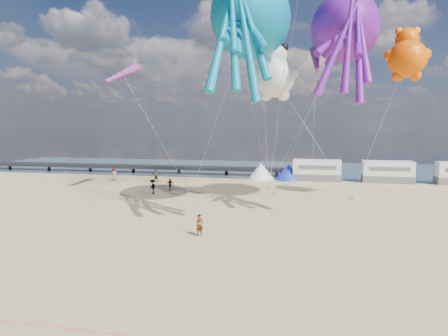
% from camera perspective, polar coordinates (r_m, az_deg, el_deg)
% --- Properties ---
extents(ground, '(120.00, 120.00, 0.00)m').
position_cam_1_polar(ground, '(20.21, -2.96, -16.59)').
color(ground, '#D6BD7B').
rests_on(ground, ground).
extents(water, '(120.00, 120.00, 0.00)m').
position_cam_1_polar(water, '(73.58, 8.20, -0.10)').
color(water, '#354F66').
rests_on(water, ground).
extents(pier, '(60.00, 3.00, 0.50)m').
position_cam_1_polar(pier, '(70.51, -15.79, 0.27)').
color(pier, black).
rests_on(pier, ground).
extents(motorhome_0, '(6.60, 2.50, 3.00)m').
position_cam_1_polar(motorhome_0, '(58.36, 13.10, -0.31)').
color(motorhome_0, silver).
rests_on(motorhome_0, ground).
extents(motorhome_1, '(6.60, 2.50, 3.00)m').
position_cam_1_polar(motorhome_1, '(59.31, 22.31, -0.51)').
color(motorhome_1, silver).
rests_on(motorhome_1, ground).
extents(tent_white, '(4.00, 4.00, 2.40)m').
position_cam_1_polar(tent_white, '(58.78, 5.27, -0.43)').
color(tent_white, white).
rests_on(tent_white, ground).
extents(tent_blue, '(4.00, 4.00, 2.40)m').
position_cam_1_polar(tent_blue, '(58.45, 9.17, -0.52)').
color(tent_blue, '#1933CC').
rests_on(tent_blue, ground).
extents(standing_person, '(0.67, 0.66, 1.55)m').
position_cam_1_polar(standing_person, '(28.60, -3.49, -8.15)').
color(standing_person, tan).
rests_on(standing_person, ground).
extents(beachgoer_2, '(1.04, 1.04, 1.70)m').
position_cam_1_polar(beachgoer_2, '(46.43, -10.17, -2.66)').
color(beachgoer_2, '#7F6659').
rests_on(beachgoer_2, ground).
extents(beachgoer_3, '(1.12, 1.03, 1.51)m').
position_cam_1_polar(beachgoer_3, '(48.54, -7.70, -2.35)').
color(beachgoer_3, '#7F6659').
rests_on(beachgoer_3, ground).
extents(beachgoer_4, '(0.91, 1.05, 1.70)m').
position_cam_1_polar(beachgoer_4, '(56.60, -9.68, -1.10)').
color(beachgoer_4, '#7F6659').
rests_on(beachgoer_4, ground).
extents(beachgoer_6, '(0.45, 0.68, 1.85)m').
position_cam_1_polar(beachgoer_6, '(59.58, -15.41, -0.81)').
color(beachgoer_6, '#7F6659').
rests_on(beachgoer_6, ground).
extents(sandbag_a, '(0.50, 0.35, 0.22)m').
position_cam_1_polar(sandbag_a, '(44.67, -4.75, -3.88)').
color(sandbag_a, gray).
rests_on(sandbag_a, ground).
extents(sandbag_b, '(0.50, 0.35, 0.22)m').
position_cam_1_polar(sandbag_b, '(45.77, 7.23, -3.67)').
color(sandbag_b, gray).
rests_on(sandbag_b, ground).
extents(sandbag_c, '(0.50, 0.35, 0.22)m').
position_cam_1_polar(sandbag_c, '(44.61, 17.73, -4.16)').
color(sandbag_c, gray).
rests_on(sandbag_c, ground).
extents(sandbag_d, '(0.50, 0.35, 0.22)m').
position_cam_1_polar(sandbag_d, '(48.93, 12.50, -3.14)').
color(sandbag_d, gray).
rests_on(sandbag_d, ground).
extents(sandbag_e, '(0.50, 0.35, 0.22)m').
position_cam_1_polar(sandbag_e, '(49.99, 6.42, -2.84)').
color(sandbag_e, gray).
rests_on(sandbag_e, ground).
extents(kite_octopus_teal, '(9.62, 12.91, 13.57)m').
position_cam_1_polar(kite_octopus_teal, '(37.30, 3.86, 20.56)').
color(kite_octopus_teal, '#037399').
extents(kite_octopus_purple, '(8.14, 12.19, 12.85)m').
position_cam_1_polar(kite_octopus_purple, '(40.82, 16.86, 18.54)').
color(kite_octopus_purple, '#65128B').
extents(kite_panda, '(4.88, 4.61, 6.64)m').
position_cam_1_polar(kite_panda, '(40.07, 7.27, 12.72)').
color(kite_panda, white).
extents(kite_teddy_orange, '(4.74, 4.50, 6.25)m').
position_cam_1_polar(kite_teddy_orange, '(43.95, 24.72, 13.97)').
color(kite_teddy_orange, '#EF5300').
extents(windsock_left, '(1.79, 6.77, 6.69)m').
position_cam_1_polar(windsock_left, '(47.49, -14.32, 12.87)').
color(windsock_left, red).
extents(windsock_mid, '(1.26, 6.74, 6.71)m').
position_cam_1_polar(windsock_mid, '(41.31, 12.98, 14.84)').
color(windsock_mid, red).
extents(windsock_right, '(2.50, 4.90, 4.89)m').
position_cam_1_polar(windsock_right, '(41.88, 8.35, 12.23)').
color(windsock_right, red).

